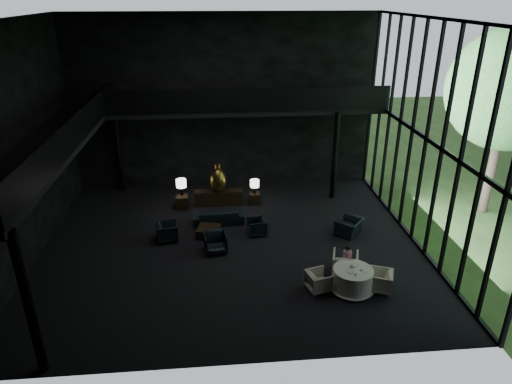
{
  "coord_description": "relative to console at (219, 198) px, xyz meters",
  "views": [
    {
      "loc": [
        -0.45,
        -14.89,
        8.75
      ],
      "look_at": [
        0.94,
        0.5,
        1.94
      ],
      "focal_mm": 32.0,
      "sensor_mm": 36.0,
      "label": 1
    }
  ],
  "objects": [
    {
      "name": "mezzanine_back",
      "position": [
        1.44,
        1.34,
        3.66
      ],
      "size": [
        12.0,
        2.0,
        0.25
      ],
      "primitive_type": "cube",
      "color": "black",
      "rests_on": "wall_back"
    },
    {
      "name": "curtain_wall",
      "position": [
        7.39,
        -3.66,
        3.66
      ],
      "size": [
        0.2,
        12.0,
        8.0
      ],
      "primitive_type": null,
      "color": "black",
      "rests_on": "ground"
    },
    {
      "name": "wall_left",
      "position": [
        -6.56,
        -3.66,
        3.66
      ],
      "size": [
        0.04,
        12.0,
        8.0
      ],
      "primitive_type": "cube",
      "color": "black",
      "rests_on": "ground"
    },
    {
      "name": "lounge_armchair_west",
      "position": [
        -2.0,
        -3.02,
        0.07
      ],
      "size": [
        0.88,
        0.92,
        0.81
      ],
      "primitive_type": "imported",
      "rotation": [
        0.0,
        0.0,
        1.76
      ],
      "color": "black",
      "rests_on": "floor"
    },
    {
      "name": "dining_chair_west",
      "position": [
        3.07,
        -6.67,
        -0.0
      ],
      "size": [
        0.77,
        0.8,
        0.68
      ],
      "primitive_type": "imported",
      "rotation": [
        0.0,
        0.0,
        1.84
      ],
      "color": "tan",
      "rests_on": "floor"
    },
    {
      "name": "cereal_bowl",
      "position": [
        4.16,
        -6.62,
        0.45
      ],
      "size": [
        0.17,
        0.17,
        0.08
      ],
      "primitive_type": "ellipsoid",
      "color": "white",
      "rests_on": "dining_table"
    },
    {
      "name": "plate_a",
      "position": [
        4.01,
        -6.88,
        0.42
      ],
      "size": [
        0.35,
        0.35,
        0.02
      ],
      "primitive_type": "cylinder",
      "rotation": [
        0.0,
        0.0,
        -0.42
      ],
      "color": "white",
      "rests_on": "dining_table"
    },
    {
      "name": "railing_left",
      "position": [
        -4.56,
        -3.66,
        4.26
      ],
      "size": [
        0.06,
        12.0,
        1.0
      ],
      "primitive_type": "cube",
      "color": "black",
      "rests_on": "mezzanine_left"
    },
    {
      "name": "railing_back",
      "position": [
        1.44,
        0.34,
        4.26
      ],
      "size": [
        12.0,
        0.06,
        1.0
      ],
      "primitive_type": "cube",
      "color": "black",
      "rests_on": "mezzanine_back"
    },
    {
      "name": "column_sw",
      "position": [
        -4.56,
        -9.36,
        1.66
      ],
      "size": [
        0.24,
        0.24,
        4.0
      ],
      "primitive_type": "cylinder",
      "color": "black",
      "rests_on": "floor"
    },
    {
      "name": "column_nw",
      "position": [
        -4.56,
        2.04,
        1.66
      ],
      "size": [
        0.24,
        0.24,
        4.0
      ],
      "primitive_type": "cylinder",
      "color": "black",
      "rests_on": "floor"
    },
    {
      "name": "lounge_armchair_south",
      "position": [
        -0.18,
        -4.04,
        0.09
      ],
      "size": [
        0.93,
        0.88,
        0.87
      ],
      "primitive_type": "imported",
      "rotation": [
        0.0,
        0.0,
        0.12
      ],
      "color": "black",
      "rests_on": "floor"
    },
    {
      "name": "bronze_urn",
      "position": [
        0.0,
        -0.09,
        0.9
      ],
      "size": [
        0.7,
        0.7,
        1.31
      ],
      "color": "#AB7C22",
      "rests_on": "console"
    },
    {
      "name": "wall_back",
      "position": [
        0.44,
        2.34,
        3.66
      ],
      "size": [
        14.0,
        0.04,
        8.0
      ],
      "primitive_type": "cube",
      "color": "black",
      "rests_on": "ground"
    },
    {
      "name": "column_ne",
      "position": [
        5.24,
        0.34,
        1.66
      ],
      "size": [
        0.24,
        0.24,
        4.0
      ],
      "primitive_type": "cylinder",
      "color": "black",
      "rests_on": "floor"
    },
    {
      "name": "sofa",
      "position": [
        -0.03,
        -1.77,
        0.06
      ],
      "size": [
        2.06,
        0.7,
        0.79
      ],
      "primitive_type": "imported",
      "rotation": [
        0.0,
        0.0,
        3.2
      ],
      "color": "black",
      "rests_on": "floor"
    },
    {
      "name": "dining_table",
      "position": [
        4.13,
        -6.77,
        -0.01
      ],
      "size": [
        1.44,
        1.44,
        0.75
      ],
      "color": "white",
      "rests_on": "floor"
    },
    {
      "name": "window_armchair",
      "position": [
        5.04,
        -3.2,
        0.07
      ],
      "size": [
        1.07,
        1.1,
        0.81
      ],
      "primitive_type": "imported",
      "rotation": [
        0.0,
        0.0,
        -2.29
      ],
      "color": "black",
      "rests_on": "floor"
    },
    {
      "name": "wall_front",
      "position": [
        0.44,
        -9.66,
        3.66
      ],
      "size": [
        14.0,
        0.04,
        8.0
      ],
      "primitive_type": "cube",
      "color": "black",
      "rests_on": "ground"
    },
    {
      "name": "child",
      "position": [
        4.2,
        -5.86,
        0.42
      ],
      "size": [
        0.29,
        0.29,
        0.62
      ],
      "rotation": [
        0.0,
        0.0,
        3.14
      ],
      "color": "#EFA2BC",
      "rests_on": "dining_chair_north"
    },
    {
      "name": "saucer",
      "position": [
        4.45,
        -6.93,
        0.42
      ],
      "size": [
        0.17,
        0.17,
        0.01
      ],
      "primitive_type": "cylinder",
      "rotation": [
        0.0,
        0.0,
        -0.38
      ],
      "color": "white",
      "rests_on": "dining_table"
    },
    {
      "name": "side_table_right",
      "position": [
        1.6,
        -0.05,
        -0.09
      ],
      "size": [
        0.46,
        0.46,
        0.51
      ],
      "primitive_type": "cube",
      "color": "black",
      "rests_on": "floor"
    },
    {
      "name": "plate_b",
      "position": [
        4.3,
        -6.52,
        0.42
      ],
      "size": [
        0.26,
        0.26,
        0.01
      ],
      "primitive_type": "cylinder",
      "rotation": [
        0.0,
        0.0,
        -0.32
      ],
      "color": "white",
      "rests_on": "dining_table"
    },
    {
      "name": "dining_chair_east",
      "position": [
        5.01,
        -6.86,
        0.02
      ],
      "size": [
        0.87,
        0.9,
        0.72
      ],
      "primitive_type": "imported",
      "rotation": [
        0.0,
        0.0,
        -1.96
      ],
      "color": "#BEB396",
      "rests_on": "floor"
    },
    {
      "name": "table_lamp_left",
      "position": [
        -1.6,
        -0.09,
        0.76
      ],
      "size": [
        0.44,
        0.44,
        0.74
      ],
      "color": "black",
      "rests_on": "side_table_left"
    },
    {
      "name": "table_lamp_right",
      "position": [
        1.6,
        -0.12,
        0.65
      ],
      "size": [
        0.4,
        0.4,
        0.67
      ],
      "color": "black",
      "rests_on": "side_table_right"
    },
    {
      "name": "side_table_left",
      "position": [
        -1.6,
        -0.2,
        -0.05
      ],
      "size": [
        0.52,
        0.52,
        0.57
      ],
      "primitive_type": "cube",
      "color": "black",
      "rests_on": "floor"
    },
    {
      "name": "ceiling",
      "position": [
        0.44,
        -3.66,
        7.66
      ],
      "size": [
        14.0,
        12.0,
        0.02
      ],
      "primitive_type": "cube",
      "color": "black",
      "rests_on": "ground"
    },
    {
      "name": "console",
      "position": [
        0.0,
        0.0,
        0.0
      ],
      "size": [
        2.13,
        0.48,
        0.68
      ],
      "primitive_type": "cube",
      "color": "black",
      "rests_on": "floor"
    },
    {
      "name": "tree_near",
      "position": [
        11.44,
        -1.66,
        4.9
      ],
      "size": [
        4.8,
        4.8,
        7.65
      ],
      "color": "#382D23",
      "rests_on": "garden_ground"
    },
    {
      "name": "lounge_armchair_east",
      "position": [
        1.45,
        -2.86,
        -0.01
      ],
      "size": [
        0.65,
        0.69,
        0.66
      ],
      "primitive_type": "imported",
      "rotation": [
        0.0,
        0.0,
        -1.49
      ],
      "color": "black",
      "rests_on": "floor"
    },
    {
      "name": "floor",
      "position": [
        0.44,
        -3.66,
        -0.34
      ],
      "size": [
        14.0,
        12.0,
        0.02
      ],
      "primitive_type": "cube",
      "color": "black",
      "rests_on": "ground"
    },
    {
      "name": "coffee_cup",
      "position": [
        4.36,
        -6.85,
        0.45
      ],
      "size": [
        0.08,
        0.08,
        0.06
      ],
      "primitive_type": "cylinder",
      "rotation": [
        0.0,
        0.0,
        -0.02
      ],
      "color": "white",
      "rests_on": "saucer"
    },
    {
      "name": "coffee_table",
      "position": [
        -0.44,
        -2.84,
        -0.15
      ],
      "size": [
        1.01,
        1.01,
        0.37
      ],
      "primitive_type": "cube",
      "rotation": [
        0.0,
        0.0,
        -0.26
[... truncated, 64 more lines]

